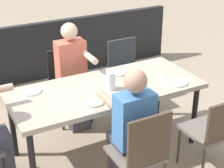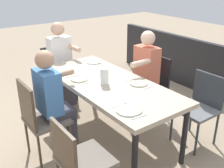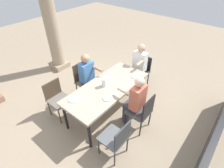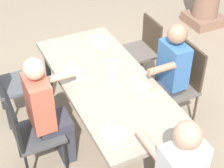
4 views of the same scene
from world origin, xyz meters
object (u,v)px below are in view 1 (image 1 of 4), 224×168
(dining_table, at_px, (106,93))
(chair_west_south, at_px, (126,68))
(chair_mid_north, at_px, (141,151))
(chair_west_north, at_px, (214,129))
(diner_guest_third, at_px, (130,127))
(diner_man_white, at_px, (74,74))
(plate_1, at_px, (117,73))
(plate_0, at_px, (176,82))
(water_pitcher, at_px, (111,82))
(plate_2, at_px, (94,102))
(chair_mid_south, at_px, (68,81))
(plate_3, at_px, (31,91))

(dining_table, relative_size, chair_west_south, 2.29)
(dining_table, bearing_deg, chair_mid_north, 83.77)
(chair_west_north, height_order, chair_west_south, chair_west_south)
(chair_mid_north, xyz_separation_m, diner_guest_third, (0.00, -0.20, 0.14))
(chair_west_north, bearing_deg, diner_man_white, -61.02)
(plate_1, bearing_deg, chair_mid_north, 71.89)
(plate_0, xyz_separation_m, water_pitcher, (0.68, -0.19, 0.08))
(plate_1, bearing_deg, plate_2, 43.55)
(chair_mid_south, bearing_deg, water_pitcher, 97.35)
(plate_1, xyz_separation_m, plate_3, (0.99, -0.01, -0.00))
(plate_0, xyz_separation_m, plate_2, (0.97, -0.01, 0.00))
(diner_guest_third, relative_size, plate_1, 5.84)
(chair_west_south, bearing_deg, diner_man_white, 13.25)
(dining_table, distance_m, plate_0, 0.76)
(chair_mid_north, relative_size, water_pitcher, 4.96)
(plate_1, xyz_separation_m, plate_2, (0.53, 0.50, 0.00))
(plate_0, bearing_deg, water_pitcher, -15.42)
(plate_0, bearing_deg, plate_1, -49.33)
(diner_guest_third, bearing_deg, chair_west_south, -119.01)
(plate_2, distance_m, plate_3, 0.69)
(chair_west_north, distance_m, water_pitcher, 1.12)
(chair_west_north, xyz_separation_m, diner_guest_third, (0.84, -0.19, 0.17))
(chair_mid_north, xyz_separation_m, chair_mid_south, (0.00, -1.72, -0.03))
(diner_man_white, height_order, water_pitcher, diner_man_white)
(chair_mid_north, height_order, chair_mid_south, chair_mid_north)
(diner_man_white, xyz_separation_m, plate_3, (0.63, 0.39, 0.10))
(chair_mid_north, distance_m, plate_1, 1.20)
(dining_table, distance_m, diner_man_white, 0.66)
(diner_guest_third, distance_m, plate_2, 0.46)
(dining_table, xyz_separation_m, plate_3, (0.72, -0.26, 0.07))
(chair_west_south, height_order, diner_guest_third, diner_guest_third)
(plate_1, bearing_deg, chair_mid_south, -58.76)
(plate_3, xyz_separation_m, water_pitcher, (-0.75, 0.33, 0.08))
(plate_1, relative_size, plate_3, 0.98)
(chair_mid_south, height_order, plate_1, chair_mid_south)
(plate_3, relative_size, water_pitcher, 1.16)
(plate_3, distance_m, water_pitcher, 0.82)
(plate_0, bearing_deg, chair_mid_south, -54.15)
(chair_west_south, xyz_separation_m, diner_guest_third, (0.84, 1.52, 0.16))
(diner_man_white, relative_size, plate_3, 5.76)
(plate_2, bearing_deg, plate_3, -47.66)
(chair_west_north, height_order, diner_guest_third, diner_guest_third)
(plate_1, bearing_deg, diner_man_white, -47.93)
(plate_3, bearing_deg, water_pitcher, 156.19)
(chair_west_north, bearing_deg, chair_mid_north, 0.53)
(chair_mid_south, xyz_separation_m, plate_2, (0.16, 1.10, 0.27))
(diner_man_white, distance_m, plate_3, 0.75)
(chair_mid_north, bearing_deg, water_pitcher, -98.52)
(diner_guest_third, bearing_deg, chair_west_north, 167.43)
(chair_mid_south, height_order, diner_guest_third, diner_guest_third)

